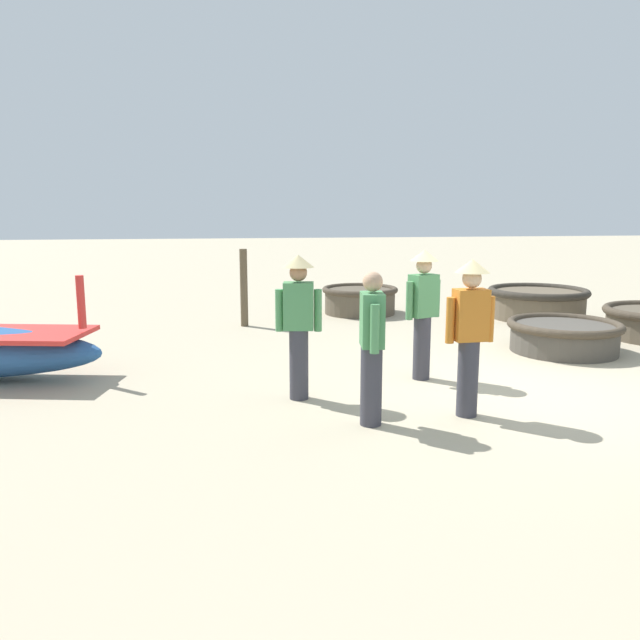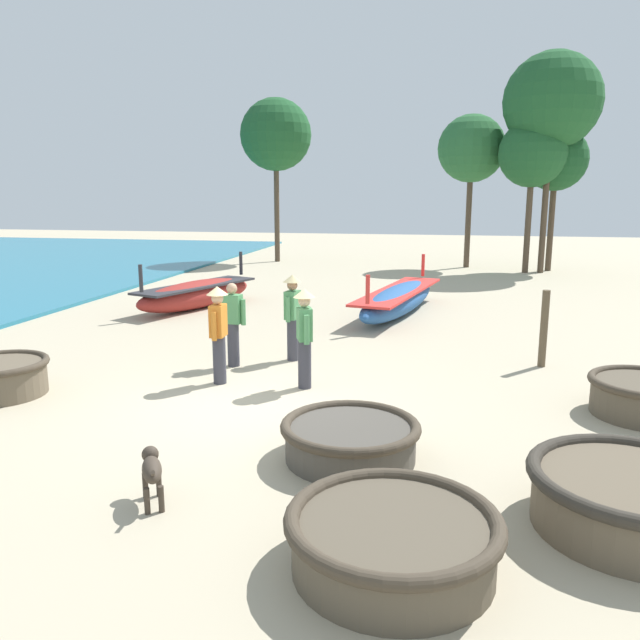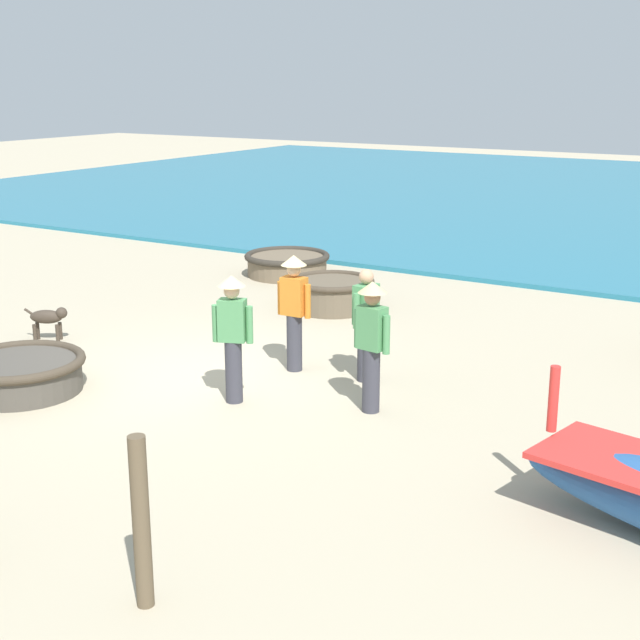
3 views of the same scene
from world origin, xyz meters
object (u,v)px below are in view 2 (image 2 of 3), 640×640
at_px(fisherman_standing_right, 293,312).
at_px(tree_rightmost, 276,135).
at_px(tree_right_mid, 552,102).
at_px(tree_left_mid, 533,154).
at_px(coracle_upturned, 350,438).
at_px(coracle_weathered, 632,497).
at_px(fisherman_with_hat, 218,328).
at_px(tree_leftmost, 472,149).
at_px(fisherman_by_coracle, 233,322).
at_px(coracle_far_left, 0,376).
at_px(long_boat_ochre_hull, 399,299).
at_px(mooring_post_inland, 544,329).
at_px(tree_center, 556,160).
at_px(dog, 152,470).
at_px(fisherman_standing_left, 304,332).
at_px(coracle_tilted, 393,539).
at_px(long_boat_white_hull, 197,294).

relative_size(fisherman_standing_right, tree_rightmost, 0.23).
relative_size(tree_right_mid, tree_left_mid, 1.41).
xyz_separation_m(coracle_upturned, tree_right_mid, (4.85, 19.37, 6.35)).
xyz_separation_m(coracle_weathered, tree_rightmost, (-9.61, 22.41, 5.41)).
distance_m(coracle_upturned, fisherman_with_hat, 3.79).
relative_size(fisherman_standing_right, tree_leftmost, 0.26).
distance_m(fisherman_by_coracle, tree_right_mid, 18.36).
relative_size(coracle_far_left, long_boat_ochre_hull, 0.26).
relative_size(tree_leftmost, tree_left_mid, 1.06).
height_order(coracle_far_left, coracle_weathered, coracle_weathered).
distance_m(fisherman_with_hat, mooring_post_inland, 5.95).
relative_size(long_boat_ochre_hull, mooring_post_inland, 4.02).
distance_m(tree_right_mid, tree_left_mid, 2.04).
relative_size(fisherman_by_coracle, tree_center, 0.27).
relative_size(coracle_weathered, tree_right_mid, 0.23).
bearing_deg(dog, mooring_post_inland, 52.94).
bearing_deg(tree_leftmost, tree_right_mid, -24.67).
xyz_separation_m(tree_center, tree_rightmost, (-11.97, 1.20, 1.26)).
distance_m(fisherman_standing_left, fisherman_standing_right, 1.77).
bearing_deg(fisherman_by_coracle, coracle_tilted, -59.42).
bearing_deg(dog, fisherman_standing_right, 89.21).
bearing_deg(fisherman_standing_left, long_boat_white_hull, 125.09).
bearing_deg(mooring_post_inland, coracle_tilted, -107.42).
distance_m(coracle_tilted, tree_center, 23.16).
bearing_deg(fisherman_standing_left, fisherman_standing_right, 110.19).
xyz_separation_m(tree_right_mid, tree_left_mid, (-0.60, -0.08, -1.95)).
bearing_deg(fisherman_by_coracle, dog, -80.06).
height_order(long_boat_ochre_hull, fisherman_standing_left, fisherman_standing_left).
distance_m(coracle_tilted, fisherman_standing_right, 6.99).
relative_size(coracle_weathered, coracle_tilted, 1.05).
bearing_deg(dog, long_boat_white_hull, 110.04).
height_order(fisherman_with_hat, tree_leftmost, tree_leftmost).
xyz_separation_m(coracle_upturned, dog, (-1.86, -1.50, 0.11)).
bearing_deg(fisherman_standing_left, fisherman_with_hat, -178.78).
bearing_deg(tree_leftmost, mooring_post_inland, -86.63).
relative_size(coracle_far_left, fisherman_standing_left, 0.91).
xyz_separation_m(coracle_weathered, mooring_post_inland, (-0.00, 5.87, 0.39)).
distance_m(dog, tree_leftmost, 22.98).
relative_size(fisherman_by_coracle, dog, 2.54).
bearing_deg(long_boat_ochre_hull, tree_left_mid, 65.91).
bearing_deg(tree_rightmost, coracle_weathered, -66.80).
height_order(dog, mooring_post_inland, mooring_post_inland).
relative_size(long_boat_ochre_hull, tree_leftmost, 0.91).
bearing_deg(tree_left_mid, dog, -106.38).
distance_m(coracle_weathered, fisherman_by_coracle, 7.42).
relative_size(coracle_tilted, fisherman_standing_left, 1.13).
bearing_deg(mooring_post_inland, tree_left_mid, 84.65).
bearing_deg(fisherman_by_coracle, long_boat_white_hull, 118.55).
bearing_deg(tree_leftmost, coracle_weathered, -87.53).
height_order(fisherman_standing_left, dog, fisherman_standing_left).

